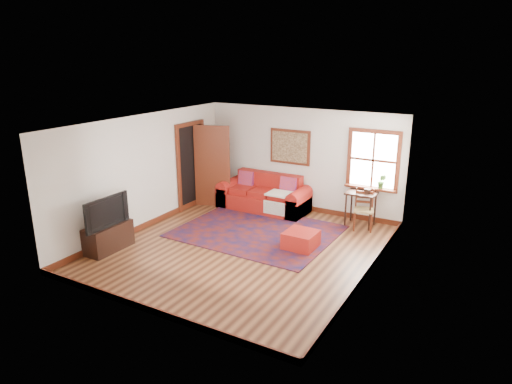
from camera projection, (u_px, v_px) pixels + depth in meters
The scene contains 13 objects.
ground at pixel (243, 248), 9.12m from camera, with size 5.50×5.50×0.00m, color #462212.
room_envelope at pixel (243, 168), 8.65m from camera, with size 5.04×5.54×2.52m.
window at pixel (374, 167), 10.15m from camera, with size 1.18×0.20×1.38m.
doorway at pixel (204, 165), 11.33m from camera, with size 0.89×1.08×2.14m.
framed_artwork at pixel (290, 147), 11.07m from camera, with size 1.05×0.07×0.85m.
persian_rug at pixel (257, 231), 9.95m from camera, with size 3.28×2.62×0.02m, color #62170E.
red_leather_sofa at pixel (265, 198), 11.33m from camera, with size 2.24×0.92×0.88m.
red_ottoman at pixel (301, 240), 9.07m from camera, with size 0.61×0.61×0.35m, color #A41B15.
side_table at pixel (361, 198), 10.12m from camera, with size 0.65×0.49×0.78m.
ladder_back_chair at pixel (364, 208), 10.00m from camera, with size 0.51×0.49×0.90m.
media_cabinet at pixel (108, 237), 8.96m from camera, with size 0.43×0.97×0.53m, color black.
television at pixel (103, 211), 8.72m from camera, with size 1.05×0.14×0.60m, color black.
candle_hurricane at pixel (122, 215), 9.14m from camera, with size 0.12×0.12×0.18m.
Camera 1 is at (4.35, -7.18, 3.74)m, focal length 32.00 mm.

